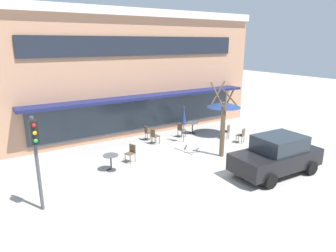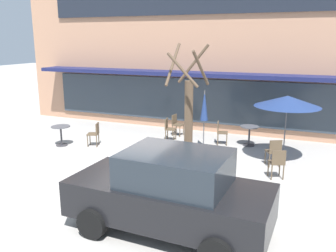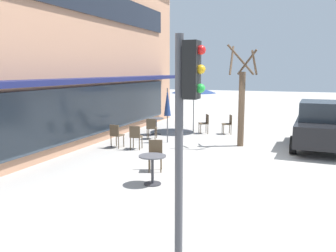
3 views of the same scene
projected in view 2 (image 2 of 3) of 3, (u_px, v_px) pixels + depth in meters
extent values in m
plane|color=#ADA8A0|center=(129.00, 176.00, 10.53)|extent=(80.00, 80.00, 0.00)
cube|color=tan|center=(217.00, 42.00, 18.63)|extent=(17.12, 8.00, 7.64)
cube|color=#191E4C|center=(189.00, 74.00, 14.83)|extent=(14.55, 1.10, 0.16)
cube|color=#1E232D|center=(194.00, 0.00, 14.57)|extent=(13.69, 0.10, 1.10)
cube|color=#2D3842|center=(192.00, 100.00, 15.56)|extent=(13.69, 0.10, 1.90)
cylinder|color=#333338|center=(249.00, 145.00, 13.58)|extent=(0.44, 0.44, 0.03)
cylinder|color=#333338|center=(249.00, 136.00, 13.49)|extent=(0.07, 0.07, 0.70)
cylinder|color=#4C4C51|center=(250.00, 127.00, 13.41)|extent=(0.70, 0.70, 0.03)
cylinder|color=#333338|center=(62.00, 145.00, 13.60)|extent=(0.44, 0.44, 0.03)
cylinder|color=#333338|center=(61.00, 136.00, 13.51)|extent=(0.07, 0.07, 0.70)
cylinder|color=#4C4C51|center=(61.00, 127.00, 13.42)|extent=(0.70, 0.70, 0.03)
cylinder|color=#4C4C51|center=(204.00, 120.00, 12.86)|extent=(0.04, 0.04, 2.20)
cone|color=navy|center=(204.00, 105.00, 12.73)|extent=(0.28, 0.28, 1.10)
cylinder|color=#4C4C51|center=(285.00, 129.00, 11.60)|extent=(0.04, 0.04, 2.20)
cone|color=navy|center=(287.00, 101.00, 11.38)|extent=(2.10, 2.10, 0.35)
cylinder|color=brown|center=(265.00, 157.00, 11.54)|extent=(0.04, 0.04, 0.45)
cylinder|color=brown|center=(275.00, 157.00, 11.58)|extent=(0.04, 0.04, 0.45)
cylinder|color=brown|center=(269.00, 161.00, 11.22)|extent=(0.04, 0.04, 0.45)
cylinder|color=brown|center=(280.00, 160.00, 11.26)|extent=(0.04, 0.04, 0.45)
cube|color=brown|center=(273.00, 151.00, 11.34)|extent=(0.54, 0.54, 0.04)
cube|color=brown|center=(276.00, 146.00, 11.12)|extent=(0.37, 0.23, 0.40)
cylinder|color=brown|center=(88.00, 141.00, 13.34)|extent=(0.04, 0.04, 0.45)
cylinder|color=brown|center=(90.00, 139.00, 13.67)|extent=(0.04, 0.04, 0.45)
cylinder|color=brown|center=(97.00, 141.00, 13.32)|extent=(0.04, 0.04, 0.45)
cylinder|color=brown|center=(99.00, 139.00, 13.65)|extent=(0.04, 0.04, 0.45)
cube|color=brown|center=(93.00, 134.00, 13.43)|extent=(0.51, 0.51, 0.04)
cube|color=brown|center=(97.00, 128.00, 13.37)|extent=(0.17, 0.39, 0.40)
cylinder|color=brown|center=(176.00, 134.00, 14.34)|extent=(0.04, 0.04, 0.45)
cylinder|color=brown|center=(174.00, 136.00, 14.02)|extent=(0.04, 0.04, 0.45)
cylinder|color=brown|center=(168.00, 134.00, 14.41)|extent=(0.04, 0.04, 0.45)
cylinder|color=brown|center=(166.00, 136.00, 14.09)|extent=(0.04, 0.04, 0.45)
cube|color=brown|center=(171.00, 129.00, 14.16)|extent=(0.46, 0.46, 0.04)
cube|color=brown|center=(166.00, 123.00, 14.14)|extent=(0.10, 0.40, 0.40)
cylinder|color=brown|center=(227.00, 138.00, 13.83)|extent=(0.04, 0.04, 0.45)
cylinder|color=brown|center=(227.00, 140.00, 13.50)|extent=(0.04, 0.04, 0.45)
cylinder|color=brown|center=(218.00, 137.00, 13.88)|extent=(0.04, 0.04, 0.45)
cylinder|color=brown|center=(218.00, 140.00, 13.56)|extent=(0.04, 0.04, 0.45)
cube|color=brown|center=(223.00, 133.00, 13.64)|extent=(0.48, 0.48, 0.04)
cube|color=brown|center=(218.00, 127.00, 13.61)|extent=(0.12, 0.40, 0.40)
cylinder|color=brown|center=(183.00, 130.00, 15.00)|extent=(0.04, 0.04, 0.45)
cylinder|color=brown|center=(180.00, 132.00, 14.71)|extent=(0.04, 0.04, 0.45)
cylinder|color=brown|center=(176.00, 129.00, 15.16)|extent=(0.04, 0.04, 0.45)
cylinder|color=brown|center=(173.00, 131.00, 14.87)|extent=(0.04, 0.04, 0.45)
cube|color=brown|center=(178.00, 125.00, 14.87)|extent=(0.44, 0.44, 0.04)
cube|color=brown|center=(174.00, 119.00, 14.90)|extent=(0.08, 0.40, 0.40)
cylinder|color=brown|center=(268.00, 168.00, 10.55)|extent=(0.04, 0.04, 0.45)
cylinder|color=brown|center=(280.00, 168.00, 10.55)|extent=(0.04, 0.04, 0.45)
cylinder|color=brown|center=(272.00, 173.00, 10.22)|extent=(0.04, 0.04, 0.45)
cylinder|color=brown|center=(283.00, 172.00, 10.22)|extent=(0.04, 0.04, 0.45)
cube|color=brown|center=(276.00, 162.00, 10.33)|extent=(0.52, 0.52, 0.04)
cube|color=brown|center=(279.00, 157.00, 10.10)|extent=(0.38, 0.19, 0.40)
cube|color=black|center=(169.00, 200.00, 7.40)|extent=(4.27, 1.97, 0.76)
cube|color=#232B33|center=(176.00, 168.00, 7.17)|extent=(2.16, 1.68, 0.68)
cylinder|color=black|center=(92.00, 223.00, 7.21)|extent=(0.65, 0.25, 0.64)
cylinder|color=black|center=(136.00, 190.00, 8.80)|extent=(0.65, 0.25, 0.64)
cylinder|color=black|center=(240.00, 210.00, 7.76)|extent=(0.65, 0.25, 0.64)
cylinder|color=brown|center=(188.00, 131.00, 10.04)|extent=(0.24, 0.24, 2.85)
cylinder|color=brown|center=(201.00, 68.00, 9.40)|extent=(0.30, 0.79, 0.97)
cylinder|color=brown|center=(193.00, 64.00, 9.99)|extent=(0.91, 0.14, 1.11)
cylinder|color=brown|center=(173.00, 64.00, 9.78)|extent=(0.10, 1.03, 1.13)
cylinder|color=brown|center=(183.00, 70.00, 9.25)|extent=(0.92, 0.16, 0.90)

